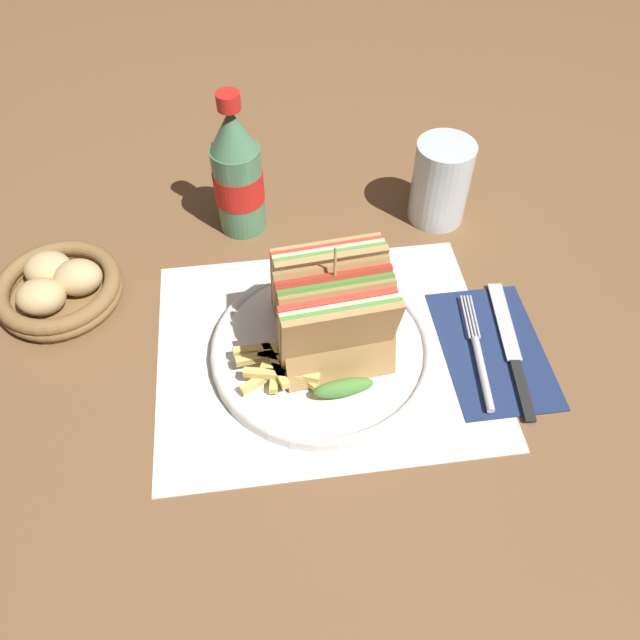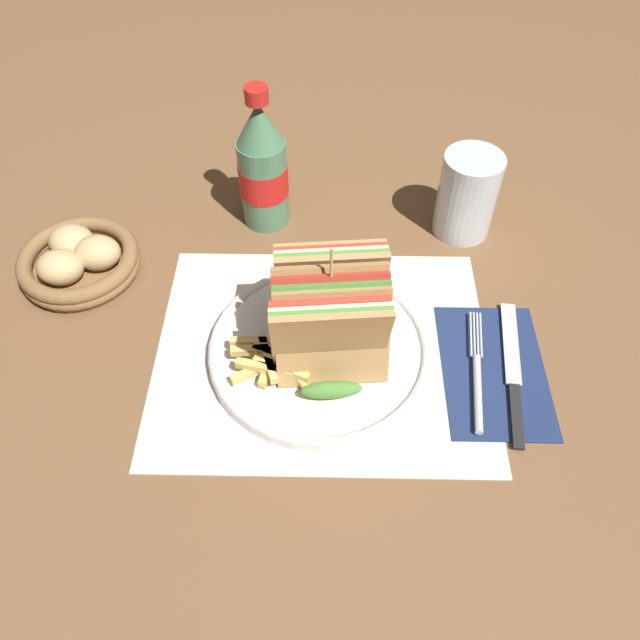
# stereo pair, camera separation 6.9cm
# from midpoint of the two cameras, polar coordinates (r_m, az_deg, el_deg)

# --- Properties ---
(ground_plane) EXTENTS (4.00, 4.00, 0.00)m
(ground_plane) POSITION_cam_midpoint_polar(r_m,az_deg,el_deg) (0.73, -3.22, -4.62)
(ground_plane) COLOR brown
(placemat) EXTENTS (0.40, 0.33, 0.00)m
(placemat) POSITION_cam_midpoint_polar(r_m,az_deg,el_deg) (0.75, -2.24, -2.94)
(placemat) COLOR silver
(placemat) RESTS_ON ground_plane
(plate_main) EXTENTS (0.26, 0.26, 0.02)m
(plate_main) POSITION_cam_midpoint_polar(r_m,az_deg,el_deg) (0.74, -2.48, -2.82)
(plate_main) COLOR white
(plate_main) RESTS_ON ground_plane
(club_sandwich) EXTENTS (0.13, 0.17, 0.16)m
(club_sandwich) POSITION_cam_midpoint_polar(r_m,az_deg,el_deg) (0.68, -1.69, 0.49)
(club_sandwich) COLOR tan
(club_sandwich) RESTS_ON plate_main
(fries_pile) EXTENTS (0.09, 0.06, 0.02)m
(fries_pile) POSITION_cam_midpoint_polar(r_m,az_deg,el_deg) (0.70, -6.92, -4.39)
(fries_pile) COLOR #E5C166
(fries_pile) RESTS_ON plate_main
(napkin) EXTENTS (0.12, 0.19, 0.00)m
(napkin) POSITION_cam_midpoint_polar(r_m,az_deg,el_deg) (0.77, 13.11, -2.91)
(napkin) COLOR navy
(napkin) RESTS_ON ground_plane
(fork) EXTENTS (0.03, 0.17, 0.01)m
(fork) POSITION_cam_midpoint_polar(r_m,az_deg,el_deg) (0.74, 11.87, -3.82)
(fork) COLOR silver
(fork) RESTS_ON napkin
(knife) EXTENTS (0.04, 0.21, 0.00)m
(knife) POSITION_cam_midpoint_polar(r_m,az_deg,el_deg) (0.77, 14.69, -2.71)
(knife) COLOR black
(knife) RESTS_ON napkin
(coke_bottle_near) EXTENTS (0.07, 0.07, 0.21)m
(coke_bottle_near) POSITION_cam_midpoint_polar(r_m,az_deg,el_deg) (0.86, -9.92, 12.89)
(coke_bottle_near) COLOR #4C7F5B
(coke_bottle_near) RESTS_ON ground_plane
(glass_near) EXTENTS (0.08, 0.08, 0.12)m
(glass_near) POSITION_cam_midpoint_polar(r_m,az_deg,el_deg) (0.89, 8.70, 11.86)
(glass_near) COLOR silver
(glass_near) RESTS_ON ground_plane
(bread_basket) EXTENTS (0.16, 0.16, 0.06)m
(bread_basket) POSITION_cam_midpoint_polar(r_m,az_deg,el_deg) (0.86, -24.93, 2.55)
(bread_basket) COLOR olive
(bread_basket) RESTS_ON ground_plane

